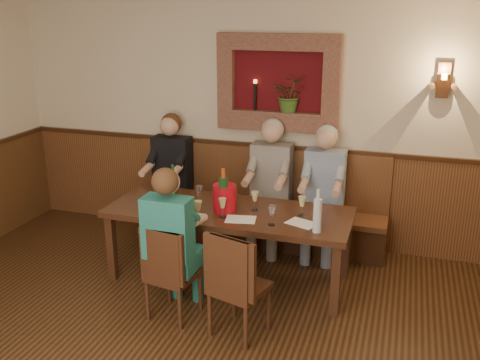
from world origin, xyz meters
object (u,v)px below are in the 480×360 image
(person_bench_left, at_px, (170,187))
(chair_near_right, at_px, (238,305))
(person_bench_right, at_px, (322,203))
(water_bottle, at_px, (317,215))
(person_chair_front, at_px, (174,255))
(person_bench_mid, at_px, (269,197))
(bench, at_px, (255,215))
(wine_bottle_green_b, at_px, (173,186))
(dining_table, at_px, (229,217))
(wine_bottle_green_a, at_px, (223,195))
(spittoon_bucket, at_px, (225,198))
(chair_near_left, at_px, (173,290))

(person_bench_left, bearing_deg, chair_near_right, -51.05)
(person_bench_right, xyz_separation_m, water_bottle, (0.12, -1.12, 0.31))
(water_bottle, bearing_deg, person_chair_front, -157.02)
(person_bench_mid, bearing_deg, bench, 151.15)
(person_bench_left, relative_size, wine_bottle_green_b, 3.85)
(dining_table, height_order, bench, bench)
(dining_table, bearing_deg, wine_bottle_green_a, -101.43)
(wine_bottle_green_b, bearing_deg, person_bench_right, 28.53)
(bench, xyz_separation_m, spittoon_bucket, (-0.03, -0.98, 0.55))
(person_bench_right, bearing_deg, chair_near_right, -103.24)
(person_bench_right, bearing_deg, person_chair_front, -122.89)
(dining_table, height_order, chair_near_left, chair_near_left)
(chair_near_left, xyz_separation_m, person_bench_right, (1.05, 1.66, 0.34))
(person_bench_mid, relative_size, person_chair_front, 1.06)
(person_chair_front, bearing_deg, chair_near_right, -11.18)
(person_bench_left, bearing_deg, dining_table, -39.31)
(dining_table, height_order, person_chair_front, person_chair_front)
(bench, relative_size, person_bench_left, 2.03)
(chair_near_right, bearing_deg, bench, 118.05)
(person_bench_right, xyz_separation_m, wine_bottle_green_b, (-1.41, -0.77, 0.30))
(person_bench_mid, distance_m, spittoon_bucket, 0.94)
(dining_table, height_order, person_bench_mid, person_bench_mid)
(chair_near_left, relative_size, chair_near_right, 0.94)
(spittoon_bucket, bearing_deg, water_bottle, -14.57)
(spittoon_bucket, bearing_deg, dining_table, 52.13)
(person_bench_right, distance_m, person_chair_front, 1.92)
(dining_table, xyz_separation_m, person_bench_right, (0.79, 0.84, -0.07))
(dining_table, relative_size, wine_bottle_green_b, 6.26)
(spittoon_bucket, bearing_deg, chair_near_right, -64.46)
(chair_near_left, relative_size, person_chair_front, 0.63)
(person_chair_front, bearing_deg, wine_bottle_green_b, 113.55)
(chair_near_left, xyz_separation_m, water_bottle, (1.17, 0.54, 0.65))
(dining_table, bearing_deg, person_bench_mid, 76.83)
(chair_near_left, bearing_deg, dining_table, 82.00)
(water_bottle, bearing_deg, spittoon_bucket, 165.43)
(bench, distance_m, person_bench_left, 1.07)
(chair_near_right, height_order, person_chair_front, person_chair_front)
(chair_near_left, distance_m, wine_bottle_green_b, 1.16)
(dining_table, relative_size, person_bench_right, 1.65)
(person_bench_mid, distance_m, wine_bottle_green_a, 1.01)
(dining_table, xyz_separation_m, person_bench_left, (-1.02, 0.84, -0.06))
(dining_table, distance_m, person_chair_front, 0.82)
(person_bench_left, xyz_separation_m, person_bench_right, (1.82, 0.00, -0.01))
(person_chair_front, bearing_deg, water_bottle, 22.98)
(wine_bottle_green_a, bearing_deg, chair_near_right, -63.26)
(chair_near_right, height_order, wine_bottle_green_b, wine_bottle_green_b)
(wine_bottle_green_b, bearing_deg, person_bench_left, 117.66)
(chair_near_right, bearing_deg, person_chair_front, -174.91)
(dining_table, relative_size, bench, 0.80)
(chair_near_left, bearing_deg, wine_bottle_green_a, 81.24)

